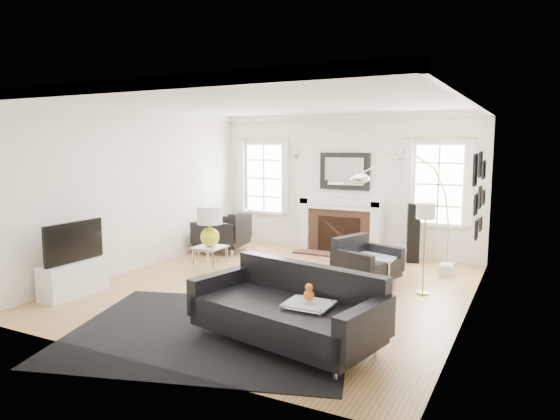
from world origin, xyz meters
The scene contains 25 objects.
floor centered at (0.00, 0.00, 0.00)m, with size 6.00×6.00×0.00m, color #9F6F42.
back_wall centered at (0.00, 3.00, 1.40)m, with size 5.50×0.04×2.80m, color white.
front_wall centered at (0.00, -3.00, 1.40)m, with size 5.50×0.04×2.80m, color white.
left_wall centered at (-2.75, 0.00, 1.40)m, with size 0.04×6.00×2.80m, color white.
right_wall centered at (2.75, 0.00, 1.40)m, with size 0.04×6.00×2.80m, color white.
ceiling centered at (0.00, 0.00, 2.80)m, with size 5.50×6.00×0.02m, color white.
crown_molding centered at (0.00, 0.00, 2.74)m, with size 5.50×6.00×0.12m, color white.
fireplace centered at (0.00, 2.79, 0.54)m, with size 1.70×0.69×1.11m.
mantel_mirror centered at (0.00, 2.95, 1.65)m, with size 1.05×0.07×0.75m.
window_left centered at (-1.85, 2.95, 1.46)m, with size 1.24×0.15×1.62m.
window_right centered at (1.85, 2.95, 1.46)m, with size 1.24×0.15×1.62m.
gallery_wall centered at (2.72, 1.30, 1.53)m, with size 0.04×1.73×1.29m.
tv_unit centered at (-2.44, -1.70, 0.33)m, with size 0.35×1.00×1.09m.
area_rug centered at (0.15, -1.95, 0.01)m, with size 3.22×2.68×0.01m, color black.
sofa centered at (1.14, -1.85, 0.38)m, with size 2.29×1.40×0.70m.
armchair_left centered at (-2.13, 1.80, 0.39)m, with size 1.10×1.19×0.70m.
armchair_right centered at (1.12, 0.85, 0.34)m, with size 1.05×1.11×0.61m.
coffee_table centered at (1.10, 1.15, 0.41)m, with size 0.99×0.99×0.44m.
side_table_left centered at (-1.27, 0.05, 0.41)m, with size 0.47×0.47×0.52m.
nesting_table centered at (1.41, -1.94, 0.42)m, with size 0.49×0.41×0.53m.
gourd_lamp centered at (-1.27, 0.05, 0.90)m, with size 0.42×0.42×0.67m.
orange_vase centered at (1.41, -1.94, 0.64)m, with size 0.12×0.12×0.19m.
arc_floor_lamp centered at (1.59, 1.51, 1.13)m, with size 1.48×1.37×2.09m.
stick_floor_lamp centered at (2.07, 0.70, 1.16)m, with size 0.27×0.27×1.34m.
speaker_tower centered at (1.48, 2.65, 0.55)m, with size 0.22×0.22×1.11m, color black.
Camera 1 is at (3.47, -6.60, 2.19)m, focal length 32.00 mm.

